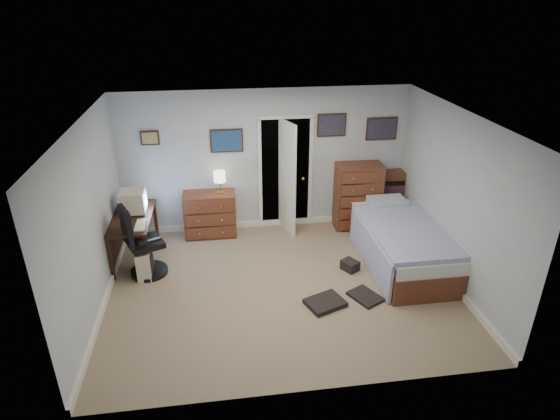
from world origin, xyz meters
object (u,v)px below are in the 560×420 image
object	(u,v)px
computer_desk	(127,227)
bed	(403,243)
low_dresser	(210,214)
office_chair	(142,249)
tall_dresser	(357,196)

from	to	relation	value
computer_desk	bed	size ratio (longest dim) A/B	0.58
low_dresser	bed	bearing A→B (deg)	-22.91
office_chair	computer_desk	bearing A→B (deg)	93.28
tall_dresser	bed	world-z (taller)	tall_dresser
office_chair	low_dresser	distance (m)	1.55
low_dresser	bed	world-z (taller)	low_dresser
tall_dresser	office_chair	bearing A→B (deg)	-159.03
bed	tall_dresser	bearing A→B (deg)	104.68
computer_desk	bed	bearing A→B (deg)	-9.12
computer_desk	office_chair	bearing A→B (deg)	-62.11
office_chair	tall_dresser	bearing A→B (deg)	-6.94
tall_dresser	bed	bearing A→B (deg)	-71.53
office_chair	low_dresser	world-z (taller)	office_chair
office_chair	tall_dresser	distance (m)	3.83
office_chair	tall_dresser	world-z (taller)	tall_dresser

